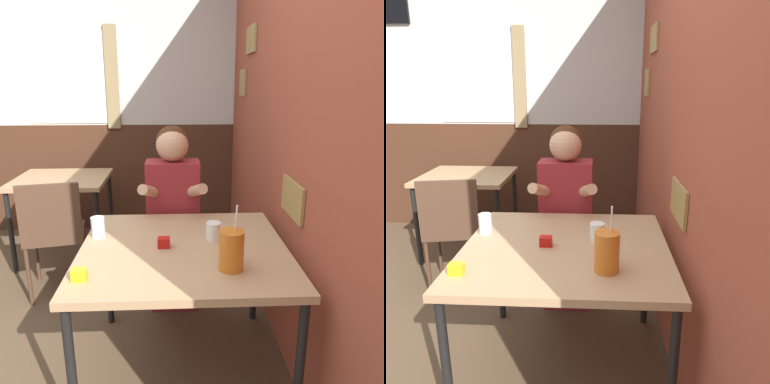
# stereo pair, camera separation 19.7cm
# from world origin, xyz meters

# --- Properties ---
(brick_wall_right) EXTENTS (0.08, 4.44, 2.70)m
(brick_wall_right) POSITION_xyz_m (1.29, 1.22, 1.35)
(brick_wall_right) COLOR brown
(brick_wall_right) RESTS_ON ground_plane
(back_wall) EXTENTS (5.52, 0.09, 2.70)m
(back_wall) POSITION_xyz_m (-0.01, 2.47, 1.36)
(back_wall) COLOR silver
(back_wall) RESTS_ON ground_plane
(main_table) EXTENTS (1.01, 0.96, 0.73)m
(main_table) POSITION_xyz_m (0.70, 0.33, 0.67)
(main_table) COLOR tan
(main_table) RESTS_ON ground_plane
(background_table) EXTENTS (0.77, 0.70, 0.73)m
(background_table) POSITION_xyz_m (-0.31, 1.79, 0.64)
(background_table) COLOR tan
(background_table) RESTS_ON ground_plane
(chair_near_window) EXTENTS (0.47, 0.47, 0.87)m
(chair_near_window) POSITION_xyz_m (-0.20, 1.13, 0.51)
(chair_near_window) COLOR #4C3323
(chair_near_window) RESTS_ON ground_plane
(person_seated) EXTENTS (0.42, 0.41, 1.25)m
(person_seated) POSITION_xyz_m (0.64, 0.96, 0.66)
(person_seated) COLOR maroon
(person_seated) RESTS_ON ground_plane
(cocktail_pitcher) EXTENTS (0.11, 0.11, 0.30)m
(cocktail_pitcher) POSITION_xyz_m (0.89, 0.08, 0.81)
(cocktail_pitcher) COLOR #C6661E
(cocktail_pitcher) RESTS_ON main_table
(glass_near_pitcher) EXTENTS (0.07, 0.07, 0.11)m
(glass_near_pitcher) POSITION_xyz_m (0.25, 0.47, 0.78)
(glass_near_pitcher) COLOR silver
(glass_near_pitcher) RESTS_ON main_table
(glass_center) EXTENTS (0.08, 0.08, 0.09)m
(glass_center) POSITION_xyz_m (0.85, 0.41, 0.77)
(glass_center) COLOR silver
(glass_center) RESTS_ON main_table
(condiment_ketchup) EXTENTS (0.06, 0.04, 0.05)m
(condiment_ketchup) POSITION_xyz_m (0.60, 0.32, 0.75)
(condiment_ketchup) COLOR #B7140F
(condiment_ketchup) RESTS_ON main_table
(condiment_mustard) EXTENTS (0.06, 0.04, 0.05)m
(condiment_mustard) POSITION_xyz_m (0.26, 0.02, 0.75)
(condiment_mustard) COLOR yellow
(condiment_mustard) RESTS_ON main_table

